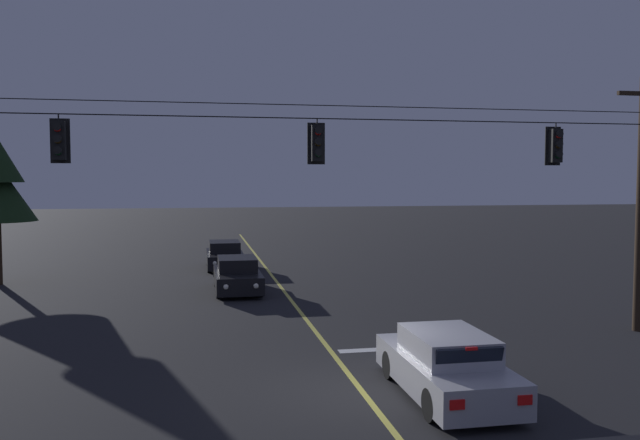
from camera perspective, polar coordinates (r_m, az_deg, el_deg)
name	(u,v)px	position (r m, az deg, el deg)	size (l,w,h in m)	color
ground_plane	(362,392)	(14.35, 3.77, -14.96)	(180.00, 180.00, 0.00)	black
lane_centre_stripe	(294,304)	(23.68, -2.30, -7.47)	(0.14, 60.00, 0.01)	#D1C64C
stop_bar_paint	(400,348)	(17.83, 7.12, -11.23)	(3.40, 0.36, 0.01)	silver
signal_span_assembly	(327,202)	(17.34, 0.62, 1.60)	(20.99, 0.32, 7.59)	#2D2116
traffic_light_leftmost	(59,140)	(17.31, -22.17, 6.57)	(0.48, 0.41, 1.22)	black
traffic_light_left_inner	(317,143)	(17.28, -0.25, 6.84)	(0.48, 0.41, 1.22)	black
traffic_light_centre	(556,146)	(19.80, 20.20, 6.22)	(0.48, 0.41, 1.22)	black
car_waiting_near_lane	(446,366)	(14.10, 11.11, -12.59)	(1.80, 4.33, 1.39)	#A5A5AD
car_oncoming_lead	(237,276)	(26.41, -7.35, -4.92)	(1.80, 4.42, 1.39)	black
car_oncoming_trailing	(225,256)	(33.20, -8.46, -3.17)	(1.80, 4.42, 1.39)	black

